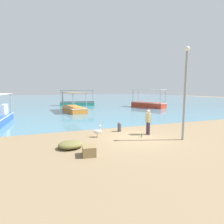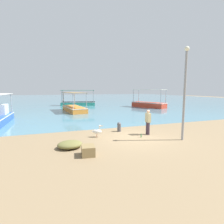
{
  "view_description": "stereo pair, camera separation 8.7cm",
  "coord_description": "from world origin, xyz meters",
  "px_view_note": "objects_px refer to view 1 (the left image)",
  "views": [
    {
      "loc": [
        -5.06,
        -9.76,
        3.06
      ],
      "look_at": [
        0.37,
        5.31,
        0.97
      ],
      "focal_mm": 28.0,
      "sensor_mm": 36.0,
      "label": 1
    },
    {
      "loc": [
        -4.97,
        -9.79,
        3.06
      ],
      "look_at": [
        0.37,
        5.31,
        0.97
      ],
      "focal_mm": 28.0,
      "sensor_mm": 36.0,
      "label": 2
    }
  ],
  "objects_px": {
    "fisherman_standing": "(148,121)",
    "mooring_bollard": "(119,127)",
    "fishing_boat_near_right": "(74,108)",
    "net_pile": "(71,145)",
    "cargo_crate": "(89,151)",
    "glass_bottle": "(142,136)",
    "fishing_boat_far_right": "(148,104)",
    "pelican": "(98,131)",
    "fishing_boat_outer": "(78,103)",
    "lamp_post": "(185,89)"
  },
  "relations": [
    {
      "from": "fisherman_standing",
      "to": "mooring_bollard",
      "type": "bearing_deg",
      "value": 135.91
    },
    {
      "from": "fishing_boat_near_right",
      "to": "fisherman_standing",
      "type": "relative_size",
      "value": 3.84
    },
    {
      "from": "net_pile",
      "to": "cargo_crate",
      "type": "bearing_deg",
      "value": -62.73
    },
    {
      "from": "fishing_boat_near_right",
      "to": "glass_bottle",
      "type": "distance_m",
      "value": 14.94
    },
    {
      "from": "fishing_boat_far_right",
      "to": "glass_bottle",
      "type": "relative_size",
      "value": 22.93
    },
    {
      "from": "pelican",
      "to": "net_pile",
      "type": "distance_m",
      "value": 2.46
    },
    {
      "from": "pelican",
      "to": "cargo_crate",
      "type": "xyz_separation_m",
      "value": [
        -1.2,
        -2.9,
        -0.15
      ]
    },
    {
      "from": "fishing_boat_outer",
      "to": "pelican",
      "type": "relative_size",
      "value": 8.21
    },
    {
      "from": "mooring_bollard",
      "to": "fishing_boat_near_right",
      "type": "bearing_deg",
      "value": 97.01
    },
    {
      "from": "fishing_boat_far_right",
      "to": "pelican",
      "type": "xyz_separation_m",
      "value": [
        -12.99,
        -15.17,
        -0.22
      ]
    },
    {
      "from": "fishing_boat_near_right",
      "to": "fishing_boat_far_right",
      "type": "height_order",
      "value": "fishing_boat_far_right"
    },
    {
      "from": "fisherman_standing",
      "to": "lamp_post",
      "type": "bearing_deg",
      "value": -53.8
    },
    {
      "from": "pelican",
      "to": "fisherman_standing",
      "type": "distance_m",
      "value": 3.48
    },
    {
      "from": "net_pile",
      "to": "glass_bottle",
      "type": "distance_m",
      "value": 4.57
    },
    {
      "from": "fishing_boat_outer",
      "to": "mooring_bollard",
      "type": "bearing_deg",
      "value": -90.84
    },
    {
      "from": "fishing_boat_outer",
      "to": "cargo_crate",
      "type": "height_order",
      "value": "fishing_boat_outer"
    },
    {
      "from": "fishing_boat_outer",
      "to": "mooring_bollard",
      "type": "height_order",
      "value": "fishing_boat_outer"
    },
    {
      "from": "mooring_bollard",
      "to": "cargo_crate",
      "type": "relative_size",
      "value": 0.94
    },
    {
      "from": "pelican",
      "to": "net_pile",
      "type": "xyz_separation_m",
      "value": [
        -1.88,
        -1.57,
        -0.19
      ]
    },
    {
      "from": "pelican",
      "to": "fisherman_standing",
      "type": "xyz_separation_m",
      "value": [
        3.4,
        -0.52,
        0.53
      ]
    },
    {
      "from": "mooring_bollard",
      "to": "fisherman_standing",
      "type": "distance_m",
      "value": 2.17
    },
    {
      "from": "fishing_boat_outer",
      "to": "pelican",
      "type": "xyz_separation_m",
      "value": [
        -2.21,
        -22.65,
        -0.16
      ]
    },
    {
      "from": "fishing_boat_near_right",
      "to": "fisherman_standing",
      "type": "bearing_deg",
      "value": -77.82
    },
    {
      "from": "net_pile",
      "to": "glass_bottle",
      "type": "xyz_separation_m",
      "value": [
        4.53,
        0.59,
        -0.08
      ]
    },
    {
      "from": "fishing_boat_outer",
      "to": "cargo_crate",
      "type": "distance_m",
      "value": 25.78
    },
    {
      "from": "fishing_boat_near_right",
      "to": "cargo_crate",
      "type": "xyz_separation_m",
      "value": [
        -1.51,
        -16.67,
        -0.29
      ]
    },
    {
      "from": "fishing_boat_outer",
      "to": "pelican",
      "type": "height_order",
      "value": "fishing_boat_outer"
    },
    {
      "from": "pelican",
      "to": "cargo_crate",
      "type": "relative_size",
      "value": 1.1
    },
    {
      "from": "mooring_bollard",
      "to": "fishing_boat_far_right",
      "type": "bearing_deg",
      "value": 52.06
    },
    {
      "from": "fishing_boat_far_right",
      "to": "pelican",
      "type": "distance_m",
      "value": 19.97
    },
    {
      "from": "lamp_post",
      "to": "cargo_crate",
      "type": "xyz_separation_m",
      "value": [
        -5.92,
        -0.57,
        -2.87
      ]
    },
    {
      "from": "lamp_post",
      "to": "mooring_bollard",
      "type": "relative_size",
      "value": 7.99
    },
    {
      "from": "glass_bottle",
      "to": "fishing_boat_near_right",
      "type": "bearing_deg",
      "value": 98.99
    },
    {
      "from": "pelican",
      "to": "mooring_bollard",
      "type": "height_order",
      "value": "pelican"
    },
    {
      "from": "fishing_boat_near_right",
      "to": "lamp_post",
      "type": "xyz_separation_m",
      "value": [
        4.41,
        -16.1,
        2.59
      ]
    },
    {
      "from": "fisherman_standing",
      "to": "cargo_crate",
      "type": "distance_m",
      "value": 5.22
    },
    {
      "from": "glass_bottle",
      "to": "net_pile",
      "type": "bearing_deg",
      "value": -172.58
    },
    {
      "from": "fishing_boat_far_right",
      "to": "glass_bottle",
      "type": "distance_m",
      "value": 19.19
    },
    {
      "from": "lamp_post",
      "to": "fisherman_standing",
      "type": "bearing_deg",
      "value": 126.2
    },
    {
      "from": "fisherman_standing",
      "to": "glass_bottle",
      "type": "bearing_deg",
      "value": -148.7
    },
    {
      "from": "fishing_boat_outer",
      "to": "fishing_boat_near_right",
      "type": "bearing_deg",
      "value": -102.04
    },
    {
      "from": "lamp_post",
      "to": "fisherman_standing",
      "type": "distance_m",
      "value": 3.13
    },
    {
      "from": "cargo_crate",
      "to": "fisherman_standing",
      "type": "bearing_deg",
      "value": 27.34
    },
    {
      "from": "fishing_boat_near_right",
      "to": "net_pile",
      "type": "relative_size",
      "value": 5.01
    },
    {
      "from": "lamp_post",
      "to": "net_pile",
      "type": "distance_m",
      "value": 7.25
    },
    {
      "from": "glass_bottle",
      "to": "pelican",
      "type": "bearing_deg",
      "value": 159.68
    },
    {
      "from": "pelican",
      "to": "cargo_crate",
      "type": "bearing_deg",
      "value": -112.44
    },
    {
      "from": "fishing_boat_near_right",
      "to": "cargo_crate",
      "type": "relative_size",
      "value": 8.93
    },
    {
      "from": "lamp_post",
      "to": "fisherman_standing",
      "type": "xyz_separation_m",
      "value": [
        -1.32,
        1.81,
        -2.19
      ]
    },
    {
      "from": "fishing_boat_near_right",
      "to": "fishing_boat_outer",
      "type": "xyz_separation_m",
      "value": [
        1.89,
        8.89,
        0.02
      ]
    }
  ]
}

